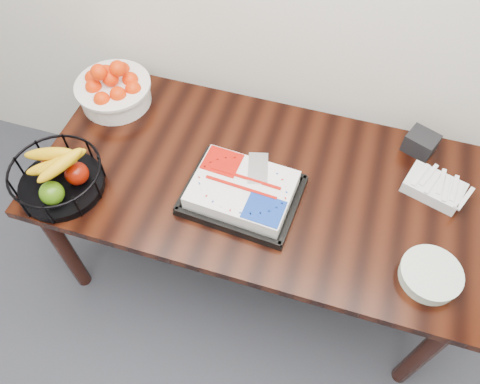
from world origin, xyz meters
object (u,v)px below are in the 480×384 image
(fruit_basket, at_px, (57,176))
(plate_stack, at_px, (430,275))
(napkin_box, at_px, (421,143))
(tangerine_bowl, at_px, (113,86))
(table, at_px, (257,190))
(cake_tray, at_px, (242,192))

(fruit_basket, height_order, plate_stack, fruit_basket)
(fruit_basket, distance_m, napkin_box, 1.49)
(tangerine_bowl, relative_size, plate_stack, 1.56)
(table, distance_m, fruit_basket, 0.81)
(tangerine_bowl, height_order, napkin_box, tangerine_bowl)
(fruit_basket, xyz_separation_m, plate_stack, (1.44, 0.03, -0.05))
(napkin_box, bearing_deg, tangerine_bowl, -175.25)
(napkin_box, bearing_deg, plate_stack, -81.86)
(table, distance_m, tangerine_bowl, 0.80)
(fruit_basket, relative_size, plate_stack, 1.65)
(table, relative_size, napkin_box, 14.79)
(napkin_box, bearing_deg, cake_tray, -144.57)
(table, bearing_deg, cake_tray, -105.94)
(tangerine_bowl, height_order, fruit_basket, tangerine_bowl)
(fruit_basket, bearing_deg, tangerine_bowl, 90.94)
(plate_stack, bearing_deg, fruit_basket, -178.83)
(table, distance_m, cake_tray, 0.17)
(fruit_basket, bearing_deg, plate_stack, 1.17)
(cake_tray, bearing_deg, fruit_basket, -166.64)
(tangerine_bowl, bearing_deg, plate_stack, -18.54)
(tangerine_bowl, xyz_separation_m, napkin_box, (1.36, 0.11, -0.05))
(tangerine_bowl, bearing_deg, table, -17.60)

